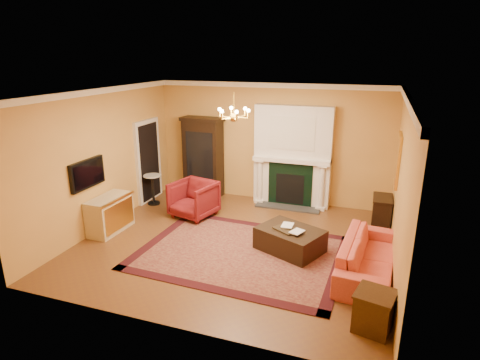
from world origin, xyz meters
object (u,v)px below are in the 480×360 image
at_px(china_cabinet, 203,159).
at_px(console_table, 381,214).
at_px(pedestal_table, 153,187).
at_px(coral_sofa, 369,251).
at_px(leather_ottoman, 290,240).
at_px(commode, 110,214).
at_px(wingback_armchair, 194,197).
at_px(end_table, 374,312).

distance_m(china_cabinet, console_table, 4.68).
bearing_deg(pedestal_table, coral_sofa, -18.25).
distance_m(china_cabinet, pedestal_table, 1.53).
xyz_separation_m(pedestal_table, leather_ottoman, (3.83, -1.36, -0.21)).
distance_m(china_cabinet, leather_ottoman, 3.87).
bearing_deg(commode, leather_ottoman, 6.73).
bearing_deg(coral_sofa, leather_ottoman, 80.09).
height_order(pedestal_table, commode, commode).
height_order(wingback_armchair, pedestal_table, wingback_armchair).
relative_size(pedestal_table, console_table, 1.06).
bearing_deg(wingback_armchair, leather_ottoman, -7.22).
height_order(china_cabinet, console_table, china_cabinet).
xyz_separation_m(commode, leather_ottoman, (3.86, 0.37, -0.15)).
height_order(china_cabinet, leather_ottoman, china_cabinet).
bearing_deg(china_cabinet, console_table, -5.57).
height_order(commode, end_table, commode).
xyz_separation_m(wingback_armchair, coral_sofa, (3.97, -1.35, -0.04)).
height_order(coral_sofa, end_table, coral_sofa).
distance_m(wingback_armchair, coral_sofa, 4.19).
bearing_deg(console_table, commode, -161.01).
height_order(pedestal_table, leather_ottoman, pedestal_table).
bearing_deg(coral_sofa, china_cabinet, 61.85).
relative_size(wingback_armchair, end_table, 1.70).
height_order(china_cabinet, coral_sofa, china_cabinet).
distance_m(coral_sofa, console_table, 1.97).
distance_m(wingback_armchair, console_table, 4.21).
xyz_separation_m(end_table, leather_ottoman, (-1.59, 1.92, -0.04)).
distance_m(console_table, leather_ottoman, 2.29).
relative_size(end_table, console_table, 0.75).
relative_size(commode, coral_sofa, 0.48).
height_order(commode, console_table, commode).
relative_size(pedestal_table, end_table, 1.40).
distance_m(wingback_armchair, pedestal_table, 1.38).
bearing_deg(pedestal_table, leather_ottoman, -19.59).
height_order(console_table, leather_ottoman, console_table).
bearing_deg(console_table, leather_ottoman, -136.72).
bearing_deg(leather_ottoman, coral_sofa, 9.06).
distance_m(coral_sofa, end_table, 1.55).
bearing_deg(coral_sofa, commode, 94.57).
bearing_deg(wingback_armchair, console_table, 22.20).
height_order(china_cabinet, pedestal_table, china_cabinet).
xyz_separation_m(coral_sofa, console_table, (0.19, 1.96, -0.06)).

